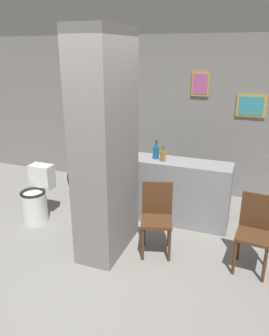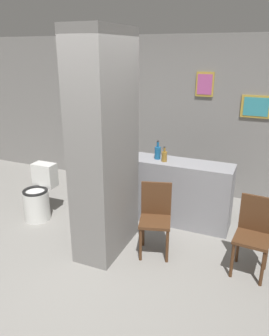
% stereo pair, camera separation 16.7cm
% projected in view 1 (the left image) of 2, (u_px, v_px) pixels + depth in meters
% --- Properties ---
extents(ground_plane, '(14.00, 14.00, 0.00)m').
position_uv_depth(ground_plane, '(90.00, 267.00, 3.78)').
color(ground_plane, gray).
extents(wall_back, '(8.00, 0.09, 2.60)m').
position_uv_depth(wall_back, '(158.00, 115.00, 5.65)').
color(wall_back, gray).
rests_on(wall_back, ground_plane).
extents(pillar_center, '(0.48, 0.94, 2.60)m').
position_uv_depth(pillar_center, '(106.00, 148.00, 3.74)').
color(pillar_center, gray).
rests_on(pillar_center, ground_plane).
extents(counter_shelf, '(1.45, 0.44, 0.92)m').
position_uv_depth(counter_shelf, '(178.00, 192.00, 4.66)').
color(counter_shelf, gray).
rests_on(counter_shelf, ground_plane).
extents(toilet, '(0.37, 0.53, 0.79)m').
position_uv_depth(toilet, '(36.00, 198.00, 4.74)').
color(toilet, silver).
rests_on(toilet, ground_plane).
extents(chair_near_pillar, '(0.45, 0.45, 0.88)m').
position_uv_depth(chair_near_pillar, '(157.00, 215.00, 3.94)').
color(chair_near_pillar, '#4C2D19').
rests_on(chair_near_pillar, ground_plane).
extents(chair_by_doorway, '(0.39, 0.39, 0.88)m').
position_uv_depth(chair_by_doorway, '(255.00, 229.00, 3.63)').
color(chair_by_doorway, '#4C2D19').
rests_on(chair_by_doorway, ground_plane).
extents(bicycle, '(1.73, 0.42, 0.72)m').
position_uv_depth(bicycle, '(115.00, 185.00, 5.17)').
color(bicycle, black).
rests_on(bicycle, ground_plane).
extents(bottle_tall, '(0.09, 0.09, 0.27)m').
position_uv_depth(bottle_tall, '(156.00, 152.00, 4.59)').
color(bottle_tall, '#19598C').
rests_on(bottle_tall, counter_shelf).
extents(bottle_short, '(0.08, 0.08, 0.22)m').
position_uv_depth(bottle_short, '(163.00, 155.00, 4.49)').
color(bottle_short, olive).
rests_on(bottle_short, counter_shelf).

